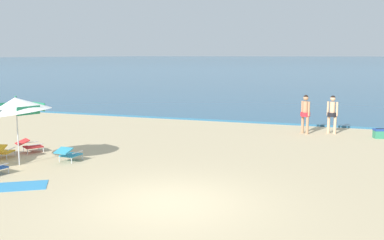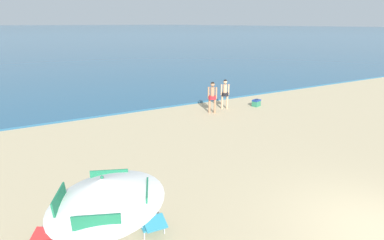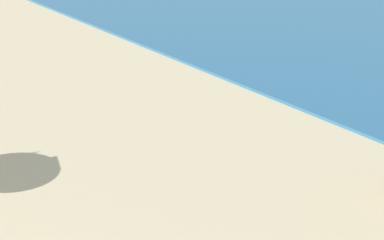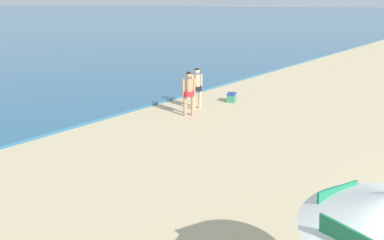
{
  "view_description": "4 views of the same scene",
  "coord_description": "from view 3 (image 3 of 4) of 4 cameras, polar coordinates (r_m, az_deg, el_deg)",
  "views": [
    {
      "loc": [
        3.84,
        -9.42,
        3.5
      ],
      "look_at": [
        -1.67,
        6.39,
        1.03
      ],
      "focal_mm": 41.59,
      "sensor_mm": 36.0,
      "label": 1
    },
    {
      "loc": [
        -6.96,
        -3.17,
        4.77
      ],
      "look_at": [
        -1.78,
        6.01,
        1.47
      ],
      "focal_mm": 29.05,
      "sensor_mm": 36.0,
      "label": 2
    },
    {
      "loc": [
        7.6,
        -0.73,
        7.94
      ],
      "look_at": [
        -2.23,
        8.1,
        1.37
      ],
      "focal_mm": 54.64,
      "sensor_mm": 36.0,
      "label": 3
    },
    {
      "loc": [
        -11.0,
        1.06,
        4.27
      ],
      "look_at": [
        -2.59,
        7.13,
        1.44
      ],
      "focal_mm": 40.37,
      "sensor_mm": 36.0,
      "label": 4
    }
  ],
  "objects": []
}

